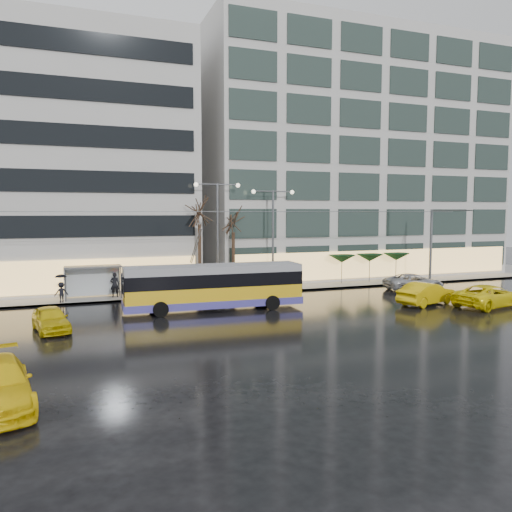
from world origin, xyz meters
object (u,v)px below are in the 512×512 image
bus_shelter (88,275)px  street_lamp_near (218,221)px  taxi_a (51,319)px  trolleybus (214,288)px

bus_shelter → street_lamp_near: bearing=0.6°
street_lamp_near → taxi_a: size_ratio=2.18×
trolleybus → bus_shelter: bearing=138.8°
trolleybus → bus_shelter: trolleybus is taller
trolleybus → street_lamp_near: street_lamp_near is taller
trolleybus → taxi_a: 10.78m
taxi_a → bus_shelter: bearing=64.9°
bus_shelter → trolleybus: bearing=-41.2°
trolleybus → bus_shelter: (-8.05, 7.06, 0.43)m
trolleybus → bus_shelter: 10.72m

